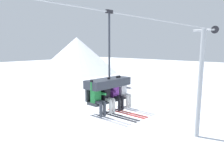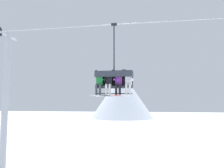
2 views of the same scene
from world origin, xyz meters
The scene contains 8 objects.
mountain_peak_west centered at (-7.51, 53.84, 6.86)m, with size 18.69×18.69×13.72m.
lift_tower_near centered at (-7.94, -0.02, 4.61)m, with size 0.36×1.88×8.89m.
lift_cable centered at (1.09, -0.80, 8.61)m, with size 20.05×0.05×0.05m.
chairlift_chair centered at (-1.42, -0.73, 5.95)m, with size 1.88×0.74×3.61m.
skier_green centered at (-2.15, -0.94, 5.64)m, with size 0.48×1.70×1.34m.
skier_black centered at (-1.66, -0.94, 5.64)m, with size 0.48×1.70×1.34m.
skier_purple centered at (-1.17, -0.94, 5.64)m, with size 0.48×1.70×1.34m.
skier_white centered at (-0.69, -0.94, 5.64)m, with size 0.48×1.70×1.34m.
Camera 2 is at (0.25, -11.47, 4.63)m, focal length 35.00 mm.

